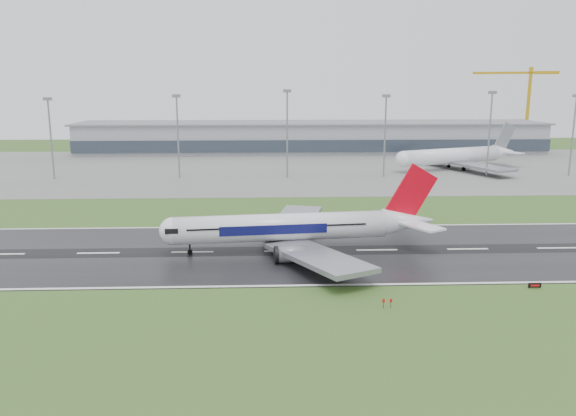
{
  "coord_description": "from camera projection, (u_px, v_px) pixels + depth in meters",
  "views": [
    {
      "loc": [
        -24.03,
        -119.24,
        35.48
      ],
      "look_at": [
        -18.94,
        12.0,
        7.0
      ],
      "focal_mm": 35.82,
      "sensor_mm": 36.0,
      "label": 1
    }
  ],
  "objects": [
    {
      "name": "main_airliner",
      "position": [
        300.0,
        210.0,
        123.11
      ],
      "size": [
        65.48,
        62.95,
        17.64
      ],
      "primitive_type": null,
      "rotation": [
        0.0,
        0.0,
        0.11
      ],
      "color": "white",
      "rests_on": "runway"
    },
    {
      "name": "floodmast_4",
      "position": [
        489.0,
        136.0,
        221.54
      ],
      "size": [
        0.64,
        0.64,
        31.62
      ],
      "primitive_type": "cylinder",
      "color": "gray",
      "rests_on": "ground"
    },
    {
      "name": "parked_airliner",
      "position": [
        456.0,
        147.0,
        240.99
      ],
      "size": [
        80.62,
        78.27,
        18.47
      ],
      "primitive_type": null,
      "rotation": [
        0.0,
        0.0,
        0.39
      ],
      "color": "white",
      "rests_on": "apron"
    },
    {
      "name": "floodmast_1",
      "position": [
        178.0,
        138.0,
        217.14
      ],
      "size": [
        0.64,
        0.64,
        30.46
      ],
      "primitive_type": "cylinder",
      "color": "gray",
      "rests_on": "ground"
    },
    {
      "name": "runway_sign",
      "position": [
        535.0,
        286.0,
        101.54
      ],
      "size": [
        2.31,
        0.32,
        1.04
      ],
      "primitive_type": null,
      "rotation": [
        0.0,
        0.0,
        0.02
      ],
      "color": "black",
      "rests_on": "ground"
    },
    {
      "name": "floodmast_2",
      "position": [
        287.0,
        136.0,
        218.52
      ],
      "size": [
        0.64,
        0.64,
        32.26
      ],
      "primitive_type": "cylinder",
      "color": "gray",
      "rests_on": "ground"
    },
    {
      "name": "floodmast_0",
      "position": [
        51.0,
        140.0,
        215.45
      ],
      "size": [
        0.64,
        0.64,
        29.41
      ],
      "primitive_type": "cylinder",
      "color": "gray",
      "rests_on": "ground"
    },
    {
      "name": "terminal",
      "position": [
        311.0,
        138.0,
        303.95
      ],
      "size": [
        240.0,
        36.0,
        15.0
      ],
      "primitive_type": "cube",
      "color": "gray",
      "rests_on": "ground"
    },
    {
      "name": "floodmast_3",
      "position": [
        385.0,
        138.0,
        220.14
      ],
      "size": [
        0.64,
        0.64,
        30.37
      ],
      "primitive_type": "cylinder",
      "color": "gray",
      "rests_on": "ground"
    },
    {
      "name": "runway",
      "position": [
        377.0,
        250.0,
        124.87
      ],
      "size": [
        400.0,
        45.0,
        0.1
      ],
      "primitive_type": "cube",
      "color": "black",
      "rests_on": "ground"
    },
    {
      "name": "tower_crane",
      "position": [
        528.0,
        108.0,
        320.12
      ],
      "size": [
        42.63,
        19.15,
        44.41
      ],
      "primitive_type": null,
      "rotation": [
        0.0,
        0.0,
        -0.38
      ],
      "color": "#C08F10",
      "rests_on": "ground"
    },
    {
      "name": "ground",
      "position": [
        377.0,
        250.0,
        124.88
      ],
      "size": [
        520.0,
        520.0,
        0.0
      ],
      "primitive_type": "plane",
      "color": "#31541F",
      "rests_on": "ground"
    },
    {
      "name": "floodmast_5",
      "position": [
        573.0,
        137.0,
        222.92
      ],
      "size": [
        0.64,
        0.64,
        30.37
      ],
      "primitive_type": "cylinder",
      "color": "gray",
      "rests_on": "ground"
    },
    {
      "name": "apron",
      "position": [
        322.0,
        168.0,
        246.94
      ],
      "size": [
        400.0,
        130.0,
        0.08
      ],
      "primitive_type": "cube",
      "color": "slate",
      "rests_on": "ground"
    }
  ]
}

